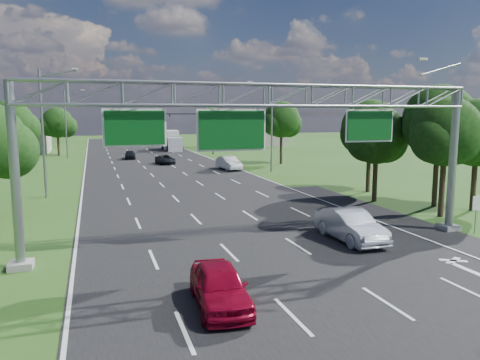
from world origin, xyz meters
name	(u,v)px	position (x,y,z in m)	size (l,w,h in m)	color
ground	(189,191)	(0.00, 30.00, 0.00)	(220.00, 220.00, 0.00)	#294B16
road	(189,191)	(0.00, 30.00, 0.00)	(18.00, 180.00, 0.02)	black
road_flare	(407,224)	(10.20, 14.00, 0.00)	(3.00, 30.00, 0.02)	black
sign_gantry	(268,108)	(0.33, 12.00, 6.89)	(23.50, 1.00, 9.56)	gray
regulatory_sign	(477,206)	(12.40, 10.98, 1.51)	(0.60, 0.08, 2.10)	gray
traffic_signal	(192,123)	(7.48, 65.00, 5.17)	(12.21, 0.24, 7.00)	black
streetlight_l_near	(45,127)	(-11.30, 30.00, 5.58)	(2.97, 0.22, 10.16)	gray
streetlight_l_far	(67,121)	(-11.30, 65.00, 5.58)	(2.97, 0.22, 10.16)	gray
streetlight_r_mid	(270,123)	(11.30, 40.00, 5.58)	(2.97, 0.22, 10.16)	gray
tree_cluster_right	(419,132)	(14.80, 19.19, 5.31)	(9.91, 14.60, 8.68)	#2D2116
tree_verge_lb	(11,125)	(-15.92, 45.04, 5.41)	(5.76, 4.80, 8.06)	#2D2116
tree_verge_lc	(58,124)	(-12.92, 70.04, 4.98)	(5.76, 4.80, 7.62)	#2D2116
tree_verge_rd	(282,121)	(16.08, 48.04, 5.63)	(5.76, 4.80, 8.28)	#2D2116
tree_verge_re	(212,121)	(14.08, 78.04, 5.20)	(5.76, 4.80, 7.84)	#2D2116
building_left	(4,138)	(-22.00, 78.00, 2.50)	(14.00, 10.00, 5.00)	gray
building_right	(254,136)	(24.00, 82.00, 2.00)	(12.00, 9.00, 4.00)	gray
red_coupe	(220,286)	(-3.86, 5.53, 0.74)	(1.74, 4.34, 1.48)	maroon
silver_sedan	(350,225)	(4.88, 11.66, 0.82)	(1.74, 4.98, 1.64)	silver
car_queue_b	(165,159)	(1.31, 52.54, 0.60)	(2.01, 4.35, 1.21)	black
car_queue_c	(130,155)	(-2.63, 60.85, 0.65)	(1.52, 3.79, 1.29)	black
car_queue_d	(229,163)	(7.58, 43.93, 0.79)	(1.66, 4.77, 1.57)	white
box_truck	(172,141)	(6.08, 76.41, 1.69)	(3.43, 9.53, 3.52)	beige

